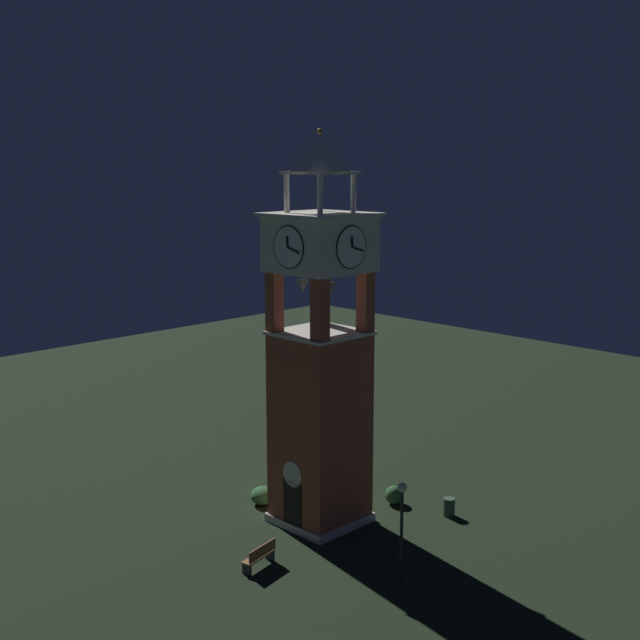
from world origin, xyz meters
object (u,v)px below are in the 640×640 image
(park_bench, at_px, (260,556))
(lamp_post, at_px, (402,514))
(trash_bin, at_px, (449,507))
(clock_tower, at_px, (320,369))

(park_bench, distance_m, lamp_post, 5.85)
(park_bench, relative_size, trash_bin, 2.07)
(clock_tower, bearing_deg, park_bench, -73.21)
(lamp_post, bearing_deg, trash_bin, 110.97)
(lamp_post, height_order, trash_bin, lamp_post)
(clock_tower, height_order, trash_bin, clock_tower)
(lamp_post, bearing_deg, clock_tower, 163.38)
(lamp_post, distance_m, trash_bin, 7.01)
(clock_tower, distance_m, park_bench, 7.94)
(park_bench, bearing_deg, clock_tower, 106.79)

